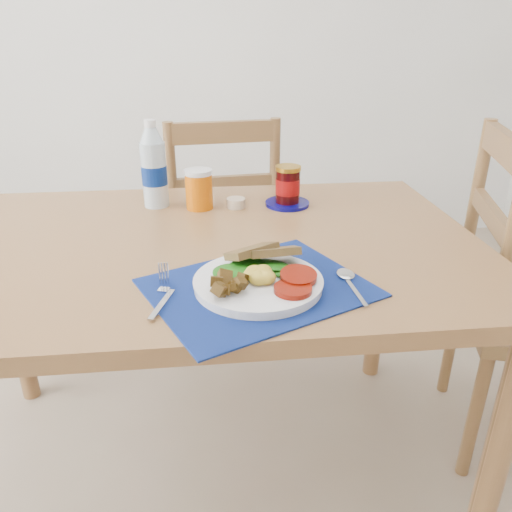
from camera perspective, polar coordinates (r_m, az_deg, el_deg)
The scene contains 10 objects.
table at distance 1.27m, azimuth -6.55°, elevation -1.68°, with size 1.40×0.90×0.75m.
chair_far at distance 1.94m, azimuth -4.03°, elevation 5.11°, with size 0.47×0.45×1.15m.
placemat at distance 1.01m, azimuth 0.25°, elevation -3.64°, with size 0.42×0.33×0.00m, color #040B32.
breakfast_plate at distance 0.99m, azimuth -0.02°, elevation -2.75°, with size 0.26×0.26×0.06m.
fork at distance 0.99m, azimuth -10.58°, elevation -4.40°, with size 0.05×0.16×0.00m.
spoon at distance 1.04m, azimuth 10.59°, elevation -2.80°, with size 0.04×0.16×0.00m.
water_bottle at distance 1.48m, azimuth -11.59°, elevation 9.70°, with size 0.07×0.07×0.25m.
juice_glass at distance 1.45m, azimuth -6.53°, elevation 7.47°, with size 0.08×0.08×0.11m, color #CA5A05.
ramekin at distance 1.46m, azimuth -2.30°, elevation 6.09°, with size 0.05×0.05×0.03m, color #C3AB8F.
jam_on_saucer at distance 1.47m, azimuth 3.64°, elevation 7.75°, with size 0.13×0.13×0.12m.
Camera 1 is at (0.02, -0.94, 1.23)m, focal length 35.00 mm.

